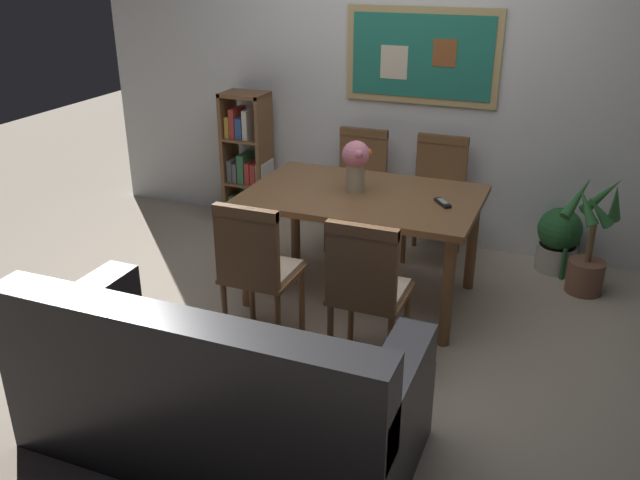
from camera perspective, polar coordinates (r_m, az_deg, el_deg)
ground_plane at (r=4.20m, az=0.24°, el=-7.63°), size 12.00×12.00×0.00m
wall_back_with_painting at (r=5.26m, az=7.23°, el=13.78°), size 5.20×0.14×2.60m
dining_table at (r=4.34m, az=3.65°, el=2.81°), size 1.47×0.95×0.74m
dining_chair_far_right at (r=5.09m, az=9.90°, el=4.39°), size 0.40×0.41×0.91m
dining_chair_near_left at (r=3.81m, az=-5.45°, el=-2.01°), size 0.40×0.41×0.91m
dining_chair_far_left at (r=5.22m, az=3.30°, el=5.17°), size 0.40×0.41×0.91m
dining_chair_near_right at (r=3.58m, az=3.97°, el=-3.72°), size 0.40×0.41×0.91m
leather_couch at (r=3.18m, az=-8.87°, el=-12.65°), size 1.80×0.84×0.84m
bookshelf at (r=5.66m, az=-6.14°, el=6.18°), size 0.37×0.28×1.12m
potted_ivy at (r=5.16m, az=19.57°, el=0.06°), size 0.31×0.32×0.50m
potted_palm at (r=4.86m, az=21.87°, el=-0.56°), size 0.40×0.39×0.83m
flower_vase at (r=4.29m, az=3.07°, el=6.69°), size 0.19×0.18×0.33m
tv_remote at (r=4.17m, az=10.36°, el=3.12°), size 0.13×0.15×0.02m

